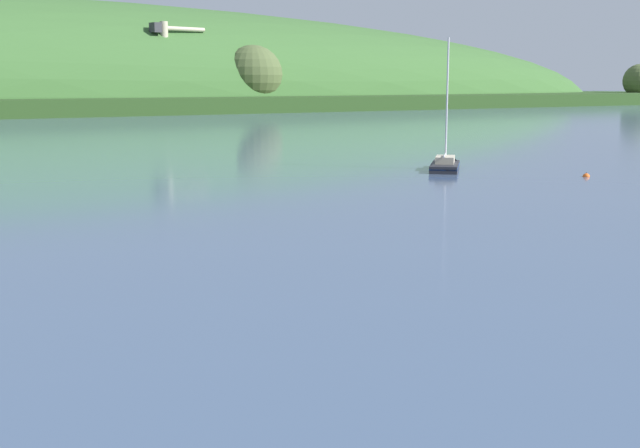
{
  "coord_description": "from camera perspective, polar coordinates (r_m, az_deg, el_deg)",
  "views": [
    {
      "loc": [
        -20.98,
        15.56,
        6.8
      ],
      "look_at": [
        -2.86,
        42.4,
        1.18
      ],
      "focal_mm": 45.43,
      "sensor_mm": 36.0,
      "label": 1
    }
  ],
  "objects": [
    {
      "name": "sailboat_midwater_white",
      "position": [
        66.12,
        8.82,
        4.0
      ],
      "size": [
        6.3,
        6.26,
        11.35
      ],
      "rotation": [
        0.0,
        0.0,
        0.78
      ],
      "color": "#232328",
      "rests_on": "ground"
    },
    {
      "name": "dockside_crane",
      "position": [
        207.54,
        -10.78,
        10.76
      ],
      "size": [
        14.96,
        4.83,
        21.88
      ],
      "rotation": [
        0.0,
        0.0,
        0.11
      ],
      "color": "#4C4C51",
      "rests_on": "ground"
    },
    {
      "name": "mooring_buoy_foreground",
      "position": [
        63.25,
        18.24,
        3.18
      ],
      "size": [
        0.52,
        0.52,
        0.6
      ],
      "color": "#EA5B19",
      "rests_on": "ground"
    }
  ]
}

